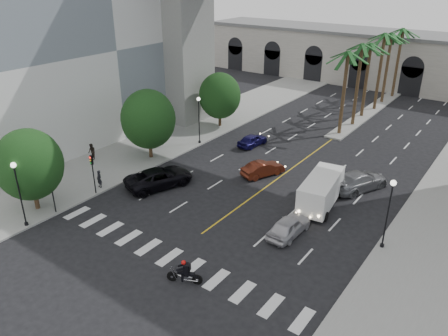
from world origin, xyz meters
TOP-DOWN VIEW (x-y plane):
  - ground at (0.00, 0.00)m, footprint 140.00×140.00m
  - sidewalk_left at (-15.00, 15.00)m, footprint 8.00×100.00m
  - median at (0.00, 38.00)m, footprint 2.00×24.00m
  - building_left at (-27.00, 12.00)m, footprint 16.50×32.50m
  - pier_building at (0.00, 55.00)m, footprint 71.00×10.50m
  - palm_a at (0.00, 28.00)m, footprint 3.20×3.20m
  - palm_b at (0.10, 32.00)m, footprint 3.20×3.20m
  - palm_c at (-0.20, 36.00)m, footprint 3.20×3.20m
  - palm_d at (0.15, 40.00)m, footprint 3.20×3.20m
  - palm_e at (-0.10, 44.00)m, footprint 3.20×3.20m
  - palm_f at (0.20, 48.00)m, footprint 3.20×3.20m
  - street_tree_near at (-13.00, -3.00)m, footprint 5.20×5.20m
  - street_tree_mid at (-13.00, 10.00)m, footprint 5.44×5.44m
  - street_tree_far at (-13.00, 22.00)m, footprint 5.04×5.04m
  - lamp_post_left_near at (-11.40, -5.00)m, footprint 0.40×0.40m
  - lamp_post_left_far at (-11.40, 16.00)m, footprint 0.40×0.40m
  - lamp_post_right at (11.40, 8.00)m, footprint 0.40×0.40m
  - traffic_signal_near at (-11.30, -2.50)m, footprint 0.25×0.18m
  - traffic_signal_far at (-11.30, 1.50)m, footprint 0.25×0.18m
  - motorcycle_rider at (2.62, -2.84)m, footprint 2.15×1.06m
  - car_a at (5.25, 5.71)m, footprint 1.86×4.33m
  - car_b at (-1.50, 13.19)m, footprint 3.01×4.48m
  - car_c at (-7.87, 5.88)m, footprint 4.76×6.73m
  - car_d at (6.82, 15.75)m, footprint 4.44×6.24m
  - car_e at (-6.36, 19.00)m, footprint 1.95×4.04m
  - cargo_van at (5.31, 10.97)m, footprint 3.12×6.31m
  - pedestrian_a at (-11.82, 2.41)m, footprint 0.64×0.47m
  - pedestrian_b at (-17.35, 6.04)m, footprint 0.94×0.80m

SIDE VIEW (x-z plane):
  - ground at x=0.00m, z-range 0.00..0.00m
  - sidewalk_left at x=-15.00m, z-range 0.00..0.15m
  - median at x=0.00m, z-range 0.00..0.20m
  - car_e at x=-6.36m, z-range 0.00..1.33m
  - car_b at x=-1.50m, z-range 0.00..1.40m
  - car_a at x=5.25m, z-range 0.00..1.46m
  - motorcycle_rider at x=2.62m, z-range -0.08..1.59m
  - car_d at x=6.82m, z-range 0.00..1.68m
  - car_c at x=-7.87m, z-range 0.00..1.70m
  - pedestrian_a at x=-11.82m, z-range 0.15..1.76m
  - pedestrian_b at x=-17.35m, z-range 0.15..1.82m
  - cargo_van at x=5.31m, z-range 0.15..2.73m
  - traffic_signal_near at x=-11.30m, z-range 0.69..4.34m
  - traffic_signal_far at x=-11.30m, z-range 0.69..4.34m
  - lamp_post_left_near at x=-11.40m, z-range 0.55..5.90m
  - lamp_post_left_far at x=-11.40m, z-range 0.55..5.90m
  - lamp_post_right at x=11.40m, z-range 0.55..5.90m
  - street_tree_far at x=-13.00m, z-range 0.56..7.24m
  - street_tree_near at x=-13.00m, z-range 0.58..7.47m
  - street_tree_mid at x=-13.00m, z-range 0.61..7.81m
  - pier_building at x=0.00m, z-range 0.02..8.52m
  - palm_c at x=-0.20m, z-range 3.86..13.96m
  - palm_a at x=0.00m, z-range 3.95..14.25m
  - palm_e at x=-0.10m, z-range 3.99..14.39m
  - palm_b at x=0.10m, z-range 4.07..14.67m
  - palm_f at x=0.20m, z-range 4.11..14.81m
  - palm_d at x=0.15m, z-range 4.20..15.10m
  - building_left at x=-27.00m, z-range 0.01..20.61m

